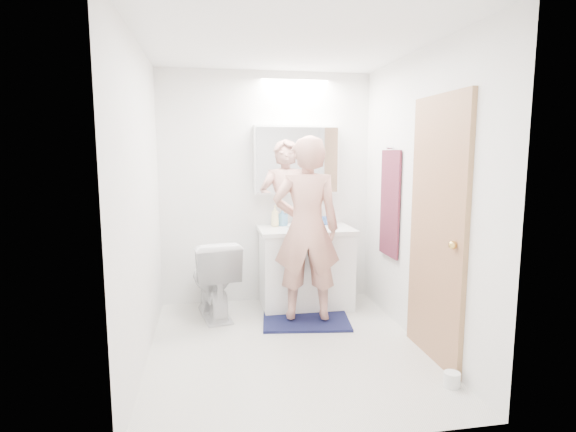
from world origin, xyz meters
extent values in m
plane|color=silver|center=(0.00, 0.00, 0.00)|extent=(2.50, 2.50, 0.00)
plane|color=white|center=(0.00, 0.00, 2.40)|extent=(2.50, 2.50, 0.00)
plane|color=white|center=(0.00, 1.25, 1.20)|extent=(2.50, 0.00, 2.50)
plane|color=white|center=(0.00, -1.25, 1.20)|extent=(2.50, 0.00, 2.50)
plane|color=white|center=(-1.10, 0.00, 1.20)|extent=(0.00, 2.50, 2.50)
plane|color=white|center=(1.10, 0.00, 1.20)|extent=(0.00, 2.50, 2.50)
cube|color=white|center=(0.36, 0.96, 0.39)|extent=(0.90, 0.55, 0.78)
cube|color=white|center=(0.36, 0.96, 0.80)|extent=(0.95, 0.58, 0.04)
cylinder|color=white|center=(0.36, 0.99, 0.84)|extent=(0.36, 0.36, 0.03)
cylinder|color=#B8B8BC|center=(0.36, 1.19, 0.90)|extent=(0.02, 0.02, 0.16)
cube|color=white|center=(0.30, 1.18, 1.50)|extent=(0.88, 0.14, 0.70)
cube|color=silver|center=(0.30, 1.10, 1.50)|extent=(0.84, 0.01, 0.66)
imported|color=white|center=(-0.58, 0.85, 0.38)|extent=(0.55, 0.81, 0.76)
cube|color=#131B3D|center=(0.27, 0.53, 0.01)|extent=(0.87, 0.65, 0.02)
imported|color=tan|center=(0.27, 0.53, 0.89)|extent=(0.66, 0.48, 1.68)
cube|color=#A38251|center=(1.08, -0.35, 1.00)|extent=(0.04, 0.80, 2.00)
sphere|color=gold|center=(1.04, -0.65, 0.95)|extent=(0.06, 0.06, 0.06)
cube|color=#16133C|center=(1.08, 0.55, 1.10)|extent=(0.02, 0.42, 1.00)
cylinder|color=silver|center=(1.07, 0.55, 1.62)|extent=(0.07, 0.02, 0.02)
imported|color=beige|center=(0.07, 1.11, 0.93)|extent=(0.11, 0.11, 0.22)
imported|color=#5E9DCB|center=(0.15, 1.15, 0.91)|extent=(0.12, 0.12, 0.18)
imported|color=#3B65B2|center=(0.60, 1.12, 0.86)|extent=(0.12, 0.12, 0.09)
cylinder|color=silver|center=(1.00, -0.80, 0.05)|extent=(0.11, 0.11, 0.10)
camera|label=1|loc=(-0.61, -3.45, 1.59)|focal=28.23mm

